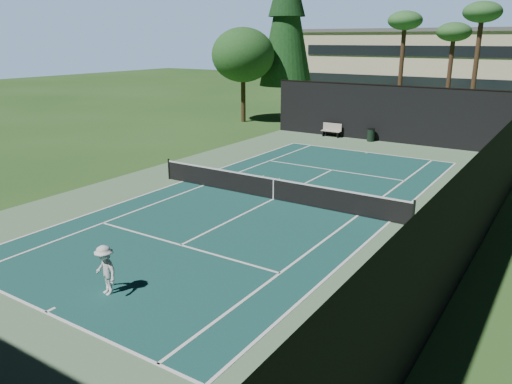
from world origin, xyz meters
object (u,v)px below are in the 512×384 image
Objects in this scene: tennis_ball_d at (263,176)px; park_bench at (332,130)px; player at (105,270)px; tennis_net at (273,188)px; tennis_ball_b at (279,179)px; trash_bin at (371,135)px; tennis_ball_c at (367,199)px.

tennis_ball_d is 12.63m from park_bench.
tennis_net is at bearing 106.66° from player.
trash_bin reaches higher than tennis_ball_b.
tennis_ball_b is at bearing 172.20° from tennis_ball_c.
player is 13.03m from tennis_ball_c.
trash_bin reaches higher than tennis_ball_c.
park_bench is 1.59× the size of trash_bin.
tennis_net reaches higher than park_bench.
tennis_ball_b is 0.05× the size of park_bench.
tennis_ball_c is at bearing -69.92° from trash_bin.
tennis_net is 4.07m from tennis_ball_d.
tennis_net reaches higher than tennis_ball_c.
tennis_net is 16.23m from park_bench.
tennis_net is 8.60× the size of park_bench.
tennis_ball_d is 0.08× the size of trash_bin.
trash_bin is (0.33, 12.43, 0.44)m from tennis_ball_b.
player is at bearing -103.58° from tennis_ball_c.
tennis_net is at bearing -51.32° from tennis_ball_d.
tennis_net is 4.38m from tennis_ball_c.
park_bench is at bearing 114.15° from player.
player is 1.00× the size of park_bench.
park_bench is (-1.79, 12.50, 0.51)m from tennis_ball_d.
tennis_net is 13.65× the size of trash_bin.
park_bench is (-4.88, 25.89, -0.20)m from player.
player is (0.57, -10.24, 0.19)m from tennis_net.
trash_bin is at bearing 88.49° from tennis_ball_b.
tennis_ball_c is (3.05, 12.65, -0.72)m from player.
player reaches higher than tennis_ball_c.
park_bench reaches higher than trash_bin.
tennis_ball_b is (-1.51, 3.11, -0.52)m from tennis_net.
park_bench is at bearing 120.92° from tennis_ball_c.
tennis_ball_b is 0.96× the size of tennis_ball_d.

